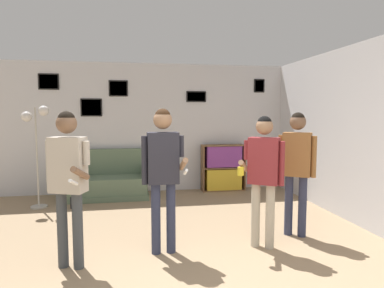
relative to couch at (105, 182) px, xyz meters
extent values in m
cube|color=silver|center=(1.15, 0.41, 1.05)|extent=(7.75, 0.06, 2.70)
cube|color=black|center=(1.90, 0.37, 1.71)|extent=(0.42, 0.02, 0.23)
cube|color=gray|center=(1.90, 0.36, 1.71)|extent=(0.38, 0.01, 0.19)
cube|color=black|center=(0.28, 0.37, 1.87)|extent=(0.38, 0.02, 0.32)
cube|color=beige|center=(0.28, 0.36, 1.87)|extent=(0.34, 0.01, 0.28)
cube|color=black|center=(3.32, 0.37, 1.96)|extent=(0.23, 0.02, 0.29)
cube|color=gray|center=(3.32, 0.36, 1.96)|extent=(0.19, 0.01, 0.25)
cube|color=black|center=(-1.08, 0.37, 1.99)|extent=(0.39, 0.02, 0.32)
cube|color=gray|center=(-1.08, 0.36, 1.99)|extent=(0.35, 0.01, 0.27)
cube|color=black|center=(-0.27, 0.37, 1.48)|extent=(0.42, 0.02, 0.36)
cube|color=#B2B2BC|center=(-0.27, 0.36, 1.48)|extent=(0.38, 0.01, 0.32)
cube|color=silver|center=(3.86, -1.99, 1.05)|extent=(0.06, 7.14, 2.70)
cube|color=#5B7056|center=(0.00, -0.06, -0.25)|extent=(1.68, 0.80, 0.10)
cube|color=#5B7056|center=(0.00, -0.06, -0.04)|extent=(1.62, 0.74, 0.32)
cube|color=#5B7056|center=(0.00, 0.27, 0.37)|extent=(1.62, 0.14, 0.51)
cube|color=#5B7056|center=(-0.78, -0.06, 0.21)|extent=(0.12, 0.74, 0.18)
cube|color=#5B7056|center=(0.78, -0.06, 0.21)|extent=(0.12, 0.74, 0.18)
cube|color=brown|center=(2.01, 0.19, 0.19)|extent=(0.02, 0.30, 0.99)
cube|color=brown|center=(2.92, 0.19, 0.19)|extent=(0.02, 0.30, 0.99)
cube|color=brown|center=(2.46, 0.34, 0.19)|extent=(0.93, 0.01, 0.99)
cube|color=brown|center=(2.46, 0.19, -0.29)|extent=(0.88, 0.30, 0.02)
cube|color=brown|center=(2.46, 0.19, 0.68)|extent=(0.88, 0.30, 0.02)
cube|color=brown|center=(2.46, 0.19, 0.19)|extent=(0.88, 0.30, 0.02)
cube|color=gold|center=(2.46, 0.18, -0.06)|extent=(0.76, 0.26, 0.44)
cube|color=#7F3889|center=(2.46, 0.18, 0.44)|extent=(0.76, 0.26, 0.44)
cylinder|color=#ADA89E|center=(-1.10, -0.57, -0.29)|extent=(0.28, 0.28, 0.03)
cylinder|color=#ADA89E|center=(-1.10, -0.57, 0.60)|extent=(0.03, 0.03, 1.74)
cylinder|color=#ADA89E|center=(-1.03, -0.57, 1.44)|extent=(0.02, 0.16, 0.02)
sphere|color=silver|center=(-0.96, -0.57, 1.41)|extent=(0.18, 0.18, 0.18)
cylinder|color=#ADA89E|center=(-1.17, -0.57, 1.34)|extent=(0.02, 0.16, 0.02)
sphere|color=silver|center=(-1.24, -0.57, 1.31)|extent=(0.18, 0.18, 0.18)
cylinder|color=#3D4247|center=(-0.21, -3.10, 0.11)|extent=(0.11, 0.11, 0.83)
cylinder|color=#3D4247|center=(-0.05, -3.16, 0.11)|extent=(0.11, 0.11, 0.83)
cube|color=#BCB2A3|center=(-0.13, -3.13, 0.82)|extent=(0.41, 0.31, 0.59)
sphere|color=brown|center=(-0.13, -3.13, 1.26)|extent=(0.21, 0.21, 0.21)
sphere|color=black|center=(-0.13, -3.13, 1.30)|extent=(0.18, 0.18, 0.18)
cylinder|color=#BCB2A3|center=(0.07, -3.20, 0.95)|extent=(0.07, 0.07, 0.25)
cylinder|color=brown|center=(0.02, -3.33, 0.76)|extent=(0.16, 0.31, 0.19)
cylinder|color=white|center=(-0.02, -3.46, 0.70)|extent=(0.08, 0.14, 0.09)
cylinder|color=#BCB2A3|center=(-0.33, -3.05, 0.80)|extent=(0.07, 0.07, 0.55)
cylinder|color=#2D334C|center=(0.80, -2.92, 0.12)|extent=(0.11, 0.11, 0.85)
cylinder|color=#2D334C|center=(0.98, -2.91, 0.12)|extent=(0.11, 0.11, 0.85)
cube|color=#282833|center=(0.89, -2.91, 0.84)|extent=(0.37, 0.21, 0.60)
sphere|color=#997051|center=(0.89, -2.91, 1.29)|extent=(0.22, 0.22, 0.22)
sphere|color=#382314|center=(0.89, -2.91, 1.33)|extent=(0.19, 0.19, 0.19)
cylinder|color=#282833|center=(1.11, -2.90, 0.98)|extent=(0.07, 0.07, 0.25)
cylinder|color=#997051|center=(1.12, -3.04, 0.79)|extent=(0.07, 0.31, 0.19)
cylinder|color=white|center=(1.12, -3.19, 0.72)|extent=(0.04, 0.14, 0.09)
cylinder|color=#282833|center=(0.68, -2.92, 0.82)|extent=(0.07, 0.07, 0.56)
cylinder|color=#B7AD99|center=(2.05, -2.90, 0.10)|extent=(0.11, 0.11, 0.80)
cylinder|color=#B7AD99|center=(2.20, -3.00, 0.10)|extent=(0.11, 0.11, 0.80)
cube|color=maroon|center=(2.12, -2.95, 0.79)|extent=(0.41, 0.36, 0.57)
sphere|color=#997051|center=(2.12, -2.95, 1.21)|extent=(0.21, 0.21, 0.21)
sphere|color=black|center=(2.12, -2.95, 1.24)|extent=(0.18, 0.18, 0.18)
cylinder|color=maroon|center=(2.30, -3.07, 0.76)|extent=(0.07, 0.07, 0.54)
cylinder|color=maroon|center=(1.94, -2.83, 0.91)|extent=(0.07, 0.07, 0.24)
cylinder|color=#997051|center=(1.87, -2.94, 0.73)|extent=(0.21, 0.28, 0.18)
cylinder|color=yellow|center=(1.80, -3.06, 0.69)|extent=(0.08, 0.08, 0.10)
cylinder|color=#2D334C|center=(2.64, -2.59, 0.11)|extent=(0.11, 0.11, 0.83)
cylinder|color=#2D334C|center=(2.79, -2.69, 0.11)|extent=(0.11, 0.11, 0.83)
cube|color=#936033|center=(2.72, -2.64, 0.82)|extent=(0.41, 0.37, 0.58)
sphere|color=brown|center=(2.72, -2.64, 1.25)|extent=(0.21, 0.21, 0.21)
sphere|color=black|center=(2.72, -2.64, 1.29)|extent=(0.18, 0.18, 0.18)
cylinder|color=#936033|center=(2.89, -2.76, 0.79)|extent=(0.07, 0.07, 0.55)
cylinder|color=#936033|center=(2.54, -2.51, 0.79)|extent=(0.07, 0.07, 0.55)
cylinder|color=black|center=(-0.51, -0.74, -0.20)|extent=(0.07, 0.07, 0.21)
cylinder|color=black|center=(-0.51, -0.74, -0.05)|extent=(0.03, 0.03, 0.09)
camera|label=1|loc=(0.55, -6.88, 1.37)|focal=32.00mm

